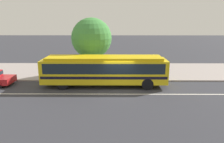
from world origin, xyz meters
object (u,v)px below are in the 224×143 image
object	(u,v)px
street_tree_near_stop	(92,38)
pedestrian_waiting_near_sign	(57,69)
transit_bus	(104,69)
pedestrian_walking_along_curb	(134,68)
bus_stop_sign	(153,63)

from	to	relation	value
street_tree_near_stop	pedestrian_waiting_near_sign	bearing A→B (deg)	-151.46
transit_bus	pedestrian_walking_along_curb	distance (m)	3.67
bus_stop_sign	street_tree_near_stop	distance (m)	6.82
transit_bus	pedestrian_walking_along_curb	size ratio (longest dim) A/B	6.39
pedestrian_walking_along_curb	street_tree_near_stop	world-z (taller)	street_tree_near_stop
pedestrian_walking_along_curb	bus_stop_sign	bearing A→B (deg)	-17.14
bus_stop_sign	street_tree_near_stop	size ratio (longest dim) A/B	0.42
bus_stop_sign	pedestrian_walking_along_curb	bearing A→B (deg)	162.86
pedestrian_walking_along_curb	bus_stop_sign	xyz separation A→B (m)	(1.84, -0.57, 0.57)
pedestrian_waiting_near_sign	street_tree_near_stop	world-z (taller)	street_tree_near_stop
transit_bus	pedestrian_walking_along_curb	xyz separation A→B (m)	(2.82, 2.30, -0.44)
pedestrian_waiting_near_sign	pedestrian_walking_along_curb	distance (m)	7.55
pedestrian_waiting_near_sign	bus_stop_sign	world-z (taller)	bus_stop_sign
pedestrian_walking_along_curb	street_tree_near_stop	bearing A→B (deg)	161.99
pedestrian_walking_along_curb	bus_stop_sign	size ratio (longest dim) A/B	0.70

